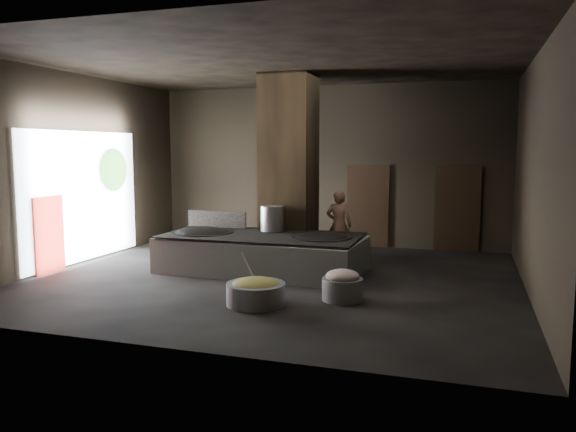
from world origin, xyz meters
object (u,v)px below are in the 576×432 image
(wok_right, at_px, (321,241))
(veg_basin, at_px, (256,294))
(meat_basin, at_px, (342,289))
(hearth_platform, at_px, (262,254))
(cook, at_px, (339,225))
(stock_pot, at_px, (272,218))
(wok_left, at_px, (202,235))

(wok_right, distance_m, veg_basin, 2.75)
(veg_basin, distance_m, meat_basin, 1.58)
(hearth_platform, relative_size, meat_basin, 6.03)
(hearth_platform, distance_m, veg_basin, 2.74)
(veg_basin, bearing_deg, hearth_platform, 108.19)
(cook, distance_m, veg_basin, 4.47)
(meat_basin, bearing_deg, stock_pot, 132.46)
(wok_right, bearing_deg, hearth_platform, -177.88)
(stock_pot, bearing_deg, meat_basin, -47.54)
(veg_basin, bearing_deg, cook, 83.53)
(cook, bearing_deg, stock_pot, 41.35)
(hearth_platform, xyz_separation_m, stock_pot, (0.05, 0.55, 0.74))
(meat_basin, bearing_deg, veg_basin, -151.78)
(wok_right, bearing_deg, meat_basin, -64.78)
(hearth_platform, height_order, veg_basin, hearth_platform)
(hearth_platform, distance_m, wok_left, 1.50)
(wok_right, bearing_deg, wok_left, -177.95)
(wok_left, height_order, meat_basin, wok_left)
(wok_left, height_order, wok_right, wok_left)
(stock_pot, bearing_deg, wok_right, -21.04)
(hearth_platform, relative_size, wok_left, 3.17)
(wok_right, bearing_deg, veg_basin, -100.67)
(wok_left, xyz_separation_m, wok_right, (2.80, 0.10, 0.00))
(cook, relative_size, veg_basin, 1.66)
(wok_left, distance_m, wok_right, 2.80)
(veg_basin, bearing_deg, wok_right, 79.33)
(wok_right, relative_size, veg_basin, 1.25)
(hearth_platform, bearing_deg, stock_pot, 87.04)
(stock_pot, relative_size, meat_basin, 0.79)
(hearth_platform, xyz_separation_m, meat_basin, (2.24, -1.85, -0.18))
(hearth_platform, bearing_deg, wok_left, -175.79)
(stock_pot, xyz_separation_m, veg_basin, (0.80, -3.14, -0.94))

